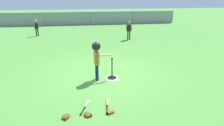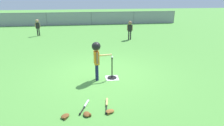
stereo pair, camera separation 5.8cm
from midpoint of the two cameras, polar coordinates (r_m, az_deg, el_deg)
ground_plane at (r=7.06m, az=-2.10°, el=-3.20°), size 60.00×60.00×0.00m
home_plate at (r=6.72m, az=0.25°, el=-4.38°), size 0.44×0.44×0.01m
batting_tee at (r=6.67m, az=0.25°, el=-3.48°), size 0.32×0.32×0.73m
baseball_on_tee at (r=6.44m, az=0.26°, el=1.80°), size 0.07×0.07×0.07m
batter_child at (r=6.29m, az=-4.31°, el=2.87°), size 0.65×0.37×1.31m
fielder_deep_center at (r=12.21m, az=5.42°, el=10.29°), size 0.33×0.23×1.16m
fielder_deep_right at (r=14.20m, az=-20.95°, el=10.32°), size 0.30×0.22×1.12m
spare_bat_silver at (r=5.19m, az=-7.47°, el=-12.13°), size 0.27×0.63×0.06m
spare_bat_wood at (r=5.21m, az=-1.26°, el=-11.81°), size 0.16×0.70×0.06m
glove_by_plate at (r=4.83m, az=-7.06°, el=-14.71°), size 0.21×0.25×0.07m
glove_near_bats at (r=4.85m, az=-13.27°, el=-14.97°), size 0.27×0.27×0.07m
glove_tossed_aside at (r=4.89m, az=-0.30°, el=-14.03°), size 0.25×0.22×0.07m
outfield_fence at (r=18.35m, az=-5.98°, el=13.06°), size 16.06×0.06×1.15m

